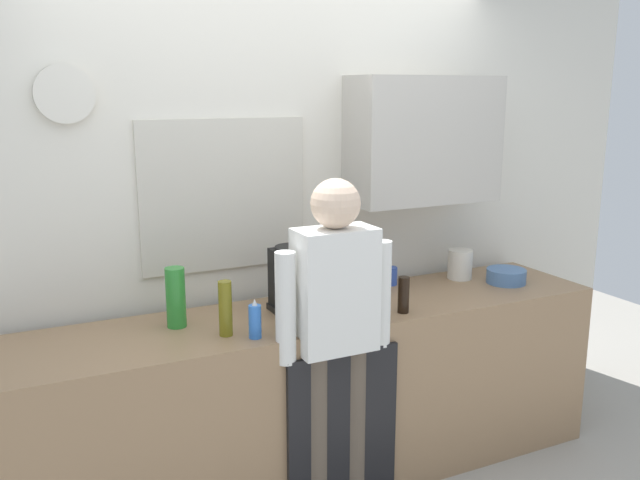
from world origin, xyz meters
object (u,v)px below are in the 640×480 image
Objects in this scene: dish_soap at (255,321)px; bottle_clear_soda at (176,297)px; mixing_bowl at (506,276)px; storage_canister at (460,264)px; coffee_maker at (290,281)px; cup_blue_mug at (390,276)px; person_at_sink at (335,322)px; bottle_olive_oil at (225,308)px; bottle_dark_sauce at (404,295)px.

bottle_clear_soda is at bearing 132.85° from dish_soap.
mixing_bowl is 0.26m from storage_canister.
coffee_maker reaches higher than cup_blue_mug.
person_at_sink is (0.62, -0.38, -0.09)m from bottle_clear_soda.
cup_blue_mug is 0.06× the size of person_at_sink.
dish_soap is at bearing 175.69° from person_at_sink.
bottle_clear_soda is 1.27× the size of mixing_bowl.
mixing_bowl is (1.68, 0.10, -0.08)m from bottle_olive_oil.
bottle_dark_sauce reaches higher than storage_canister.
person_at_sink reaches higher than mixing_bowl.
coffee_maker reaches higher than mixing_bowl.
bottle_clear_soda is (-0.57, 0.01, -0.01)m from coffee_maker.
coffee_maker is 1.29m from mixing_bowl.
bottle_olive_oil is at bearing -51.15° from bottle_clear_soda.
person_at_sink is at bearing -31.75° from bottle_clear_soda.
bottle_clear_soda is 0.41m from dish_soap.
bottle_dark_sauce is 0.82× the size of mixing_bowl.
person_at_sink is (0.45, -0.18, -0.08)m from bottle_olive_oil.
dish_soap is at bearing -155.22° from cup_blue_mug.
bottle_dark_sauce is at bearing -113.84° from cup_blue_mug.
bottle_clear_soda reaches higher than mixing_bowl.
cup_blue_mug reaches higher than mixing_bowl.
bottle_dark_sauce is at bearing -30.01° from coffee_maker.
person_at_sink is at bearing -167.32° from bottle_dark_sauce.
mixing_bowl is at bearing -46.40° from storage_canister.
bottle_dark_sauce is 0.73m from storage_canister.
coffee_maker is at bearing -175.24° from storage_canister.
bottle_dark_sauce reaches higher than mixing_bowl.
bottle_clear_soda is at bearing 176.67° from mixing_bowl.
dish_soap is at bearing -173.24° from mixing_bowl.
dish_soap is at bearing -179.56° from bottle_dark_sauce.
bottle_clear_soda is at bearing 178.87° from coffee_maker.
bottle_dark_sauce is at bearing 22.85° from person_at_sink.
bottle_dark_sauce is 1.80× the size of cup_blue_mug.
cup_blue_mug is at bearing 156.85° from mixing_bowl.
mixing_bowl is (1.85, -0.11, -0.10)m from bottle_clear_soda.
bottle_olive_oil is 1.39× the size of bottle_dark_sauce.
storage_canister is (0.43, -0.07, 0.03)m from cup_blue_mug.
dish_soap is (0.27, -0.29, -0.06)m from bottle_clear_soda.
cup_blue_mug is at bearing 7.00° from bottle_clear_soda.
bottle_dark_sauce is 1.00× the size of dish_soap.
mixing_bowl is (0.61, -0.26, -0.01)m from cup_blue_mug.
bottle_olive_oil is 0.14m from dish_soap.
coffee_maker is 1.18× the size of bottle_clear_soda.
person_at_sink is at bearing -139.12° from cup_blue_mug.
bottle_olive_oil is 1.14× the size of mixing_bowl.
coffee_maker is 3.30× the size of cup_blue_mug.
person_at_sink is at bearing -21.22° from bottle_olive_oil.
person_at_sink reaches higher than dish_soap.
bottle_dark_sauce is (0.48, -0.28, -0.06)m from coffee_maker.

